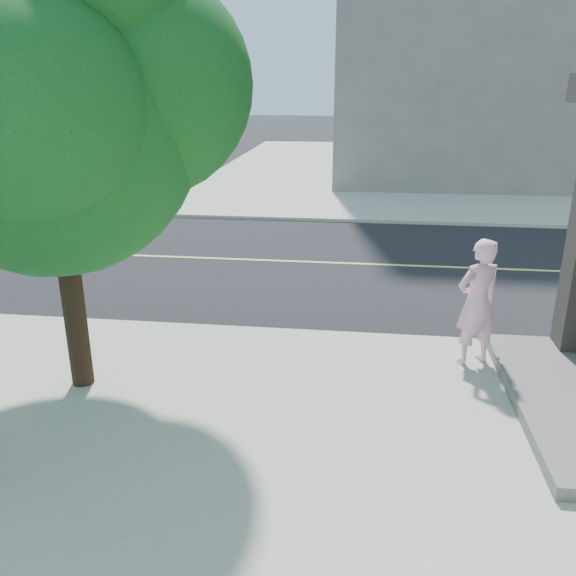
# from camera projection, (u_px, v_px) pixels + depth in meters

# --- Properties ---
(ground) EXTENTS (140.00, 140.00, 0.00)m
(ground) POSITION_uv_depth(u_px,v_px,m) (27.00, 321.00, 11.19)
(ground) COLOR black
(ground) RESTS_ON ground
(road_ew) EXTENTS (140.00, 9.00, 0.01)m
(road_ew) POSITION_uv_depth(u_px,v_px,m) (120.00, 255.00, 15.40)
(road_ew) COLOR black
(road_ew) RESTS_ON ground
(sidewalk_ne) EXTENTS (29.00, 25.00, 0.12)m
(sidewalk_ne) POSITION_uv_depth(u_px,v_px,m) (509.00, 170.00, 29.66)
(sidewalk_ne) COLOR #A9AA96
(sidewalk_ne) RESTS_ON ground
(filler_ne) EXTENTS (18.00, 16.00, 14.00)m
(filler_ne) POSITION_uv_depth(u_px,v_px,m) (536.00, 18.00, 27.72)
(filler_ne) COLOR slate
(filler_ne) RESTS_ON sidewalk_ne
(man_on_phone) EXTENTS (0.87, 0.76, 2.01)m
(man_on_phone) POSITION_uv_depth(u_px,v_px,m) (477.00, 302.00, 8.98)
(man_on_phone) COLOR #FAB7D3
(man_on_phone) RESTS_ON sidewalk_se
(street_tree) EXTENTS (4.76, 4.33, 6.31)m
(street_tree) POSITION_uv_depth(u_px,v_px,m) (54.00, 91.00, 7.31)
(street_tree) COLOR black
(street_tree) RESTS_ON sidewalk_se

